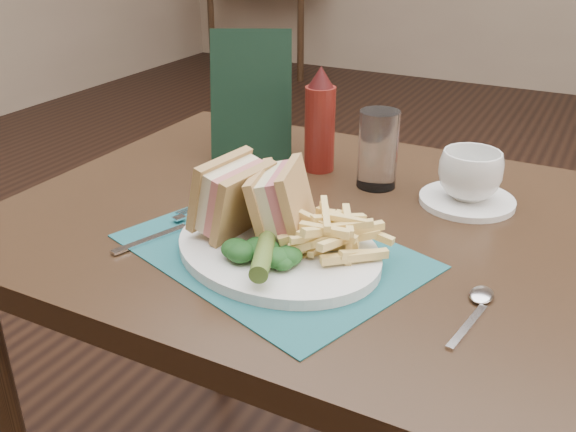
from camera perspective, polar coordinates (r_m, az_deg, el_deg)
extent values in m
plane|color=black|center=(1.80, 8.60, -15.26)|extent=(7.00, 7.00, 0.00)
plane|color=tan|center=(4.97, 22.70, 10.09)|extent=(6.00, 0.00, 6.00)
cube|color=#1C555A|center=(0.88, -1.46, -3.11)|extent=(0.46, 0.39, 0.00)
cylinder|color=#4A6727|center=(0.80, -2.14, -3.21)|extent=(0.07, 0.12, 0.03)
cylinder|color=white|center=(1.06, 15.61, 1.33)|extent=(0.16, 0.16, 0.01)
imported|color=white|center=(1.04, 15.89, 3.53)|extent=(0.13, 0.13, 0.08)
cylinder|color=silver|center=(1.07, 8.00, 5.89)|extent=(0.08, 0.08, 0.13)
cube|color=black|center=(1.18, -3.28, 10.49)|extent=(0.17, 0.15, 0.23)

